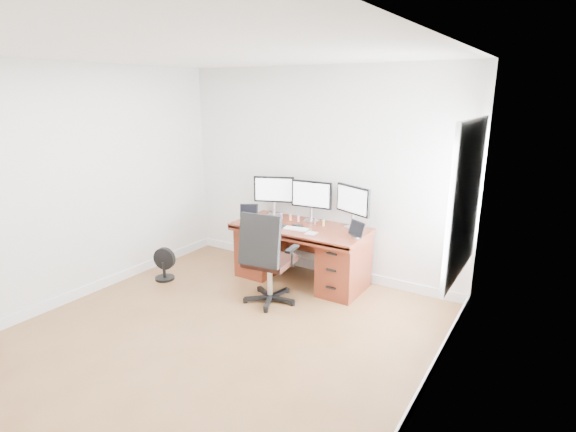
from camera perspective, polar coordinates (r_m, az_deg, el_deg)
The scene contains 20 objects.
ground at distance 4.61m, azimuth -10.32°, elevation -15.79°, with size 4.50×4.50×0.00m, color brown.
back_wall at distance 5.88m, azimuth 3.89°, elevation 5.41°, with size 4.00×0.10×2.70m, color white.
right_wall at distance 3.22m, azimuth 17.28°, elevation -3.72°, with size 0.10×4.50×2.70m.
desk at distance 5.78m, azimuth 1.74°, elevation -4.50°, with size 1.70×0.80×0.75m.
office_chair at distance 5.19m, azimuth -2.60°, elevation -7.32°, with size 0.66×0.65×1.11m.
floor_fan at distance 6.09m, azimuth -15.50°, elevation -5.95°, with size 0.30×0.25×0.43m.
monitor_left at distance 6.08m, azimuth -1.79°, elevation 3.22°, with size 0.52×0.24×0.53m.
monitor_center at distance 5.78m, azimuth 2.99°, elevation 2.57°, with size 0.55×0.16×0.53m.
monitor_right at distance 5.53m, azimuth 8.24°, elevation 1.84°, with size 0.52×0.25×0.53m.
tablet_left at distance 5.99m, azimuth -5.03°, elevation 0.54°, with size 0.24×0.18×0.19m.
tablet_right at distance 5.24m, azimuth 8.66°, elevation -1.79°, with size 0.24×0.17×0.19m.
keyboard at distance 5.50m, azimuth 1.01°, elevation -1.63°, with size 0.30×0.13×0.01m, color silver.
trackpad at distance 5.34m, azimuth 2.99°, elevation -2.19°, with size 0.13×0.13×0.01m, color silver.
drawing_tablet at distance 5.65m, azimuth -1.27°, elevation -1.19°, with size 0.21×0.13×0.01m, color black.
phone at distance 5.65m, azimuth 1.23°, elevation -1.19°, with size 0.14×0.07×0.01m, color black.
figurine_purple at distance 5.94m, azimuth -0.84°, elevation 0.07°, with size 0.03×0.03×0.08m.
figurine_orange at distance 5.87m, azimuth 0.29°, elevation -0.12°, with size 0.03×0.03×0.08m.
figurine_pink at distance 5.81m, azimuth 1.34°, elevation -0.30°, with size 0.03×0.03×0.08m.
figurine_brown at distance 5.70m, azimuth 3.43°, elevation -0.65°, with size 0.03×0.03×0.08m.
figurine_yellow at distance 5.64m, azimuth 4.53°, elevation -0.83°, with size 0.03×0.03×0.08m.
Camera 1 is at (2.73, -2.86, 2.38)m, focal length 28.00 mm.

